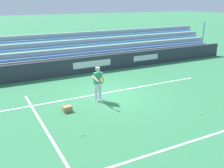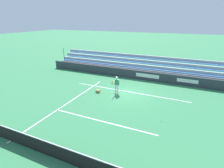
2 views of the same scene
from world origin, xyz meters
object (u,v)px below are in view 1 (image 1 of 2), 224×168
at_px(tennis_ball_on_baseline, 201,114).
at_px(tennis_ball_by_box, 223,105).
at_px(ball_box_cardboard, 67,109).
at_px(tennis_ball_toward_net, 94,90).
at_px(tennis_ball_near_player, 149,85).
at_px(tennis_ball_midcourt, 82,135).
at_px(tennis_player, 98,84).

xyz_separation_m(tennis_ball_on_baseline, tennis_ball_by_box, (-1.71, -0.28, 0.00)).
xyz_separation_m(ball_box_cardboard, tennis_ball_toward_net, (-2.19, -2.00, -0.10)).
distance_m(tennis_ball_near_player, tennis_ball_midcourt, 6.92).
bearing_deg(tennis_ball_by_box, ball_box_cardboard, -22.16).
bearing_deg(tennis_ball_on_baseline, tennis_ball_by_box, -170.82).
bearing_deg(tennis_ball_toward_net, tennis_ball_midcourt, 61.19).
height_order(ball_box_cardboard, tennis_ball_by_box, ball_box_cardboard).
xyz_separation_m(ball_box_cardboard, tennis_ball_on_baseline, (-5.10, 3.05, -0.10)).
bearing_deg(ball_box_cardboard, tennis_ball_on_baseline, 149.10).
relative_size(tennis_ball_midcourt, tennis_ball_toward_net, 1.00).
bearing_deg(tennis_ball_by_box, tennis_ball_toward_net, -45.98).
distance_m(tennis_ball_near_player, tennis_ball_by_box, 4.40).
bearing_deg(tennis_ball_midcourt, tennis_ball_by_box, 176.90).
relative_size(tennis_player, tennis_ball_near_player, 25.98).
relative_size(tennis_player, tennis_ball_on_baseline, 25.98).
relative_size(tennis_player, tennis_ball_midcourt, 25.98).
height_order(tennis_ball_near_player, tennis_ball_toward_net, same).
xyz_separation_m(tennis_player, ball_box_cardboard, (1.80, 0.57, -0.76)).
bearing_deg(tennis_player, tennis_ball_near_player, -166.84).
xyz_separation_m(tennis_player, tennis_ball_by_box, (-5.01, 3.34, -0.86)).
height_order(tennis_player, tennis_ball_near_player, tennis_player).
bearing_deg(tennis_ball_toward_net, tennis_ball_by_box, 134.02).
relative_size(ball_box_cardboard, tennis_ball_by_box, 6.06).
xyz_separation_m(tennis_player, tennis_ball_near_player, (-3.73, -0.87, -0.86)).
xyz_separation_m(tennis_player, tennis_ball_toward_net, (-0.39, -1.44, -0.86)).
height_order(ball_box_cardboard, tennis_ball_near_player, ball_box_cardboard).
distance_m(tennis_ball_near_player, tennis_ball_on_baseline, 4.51).
height_order(tennis_ball_near_player, tennis_ball_on_baseline, same).
relative_size(tennis_player, tennis_ball_by_box, 25.98).
bearing_deg(tennis_ball_by_box, tennis_ball_on_baseline, 9.18).
relative_size(tennis_ball_by_box, tennis_ball_toward_net, 1.00).
distance_m(tennis_player, tennis_ball_midcourt, 3.69).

